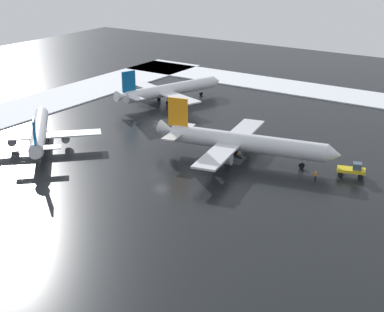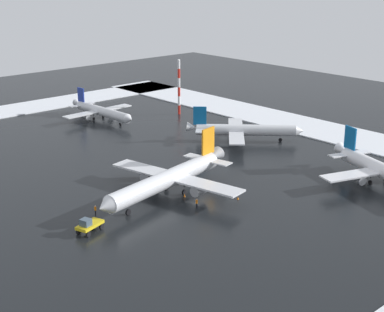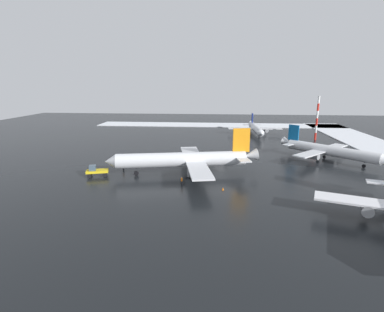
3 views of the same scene
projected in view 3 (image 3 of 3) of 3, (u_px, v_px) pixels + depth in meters
ground_plane at (219, 159)px, 79.71m from camera, size 240.00×240.00×0.00m
snow_bank_right at (219, 125)px, 144.54m from camera, size 14.00×116.00×0.26m
airplane_parked_starboard at (185, 160)px, 66.01m from camera, size 28.25×33.77×10.08m
airplane_far_rear at (256, 129)px, 116.94m from camera, size 25.44×21.08×7.56m
airplane_foreground_jet at (328, 150)px, 77.65m from camera, size 21.95×21.97×8.33m
pushback_tug at (96, 171)px, 64.83m from camera, size 3.46×5.05×2.50m
ground_crew_mid_apron at (123, 166)px, 69.38m from camera, size 0.36×0.36×1.71m
ground_crew_beside_wing at (182, 181)px, 59.23m from camera, size 0.36×0.36×1.71m
antenna_mast at (317, 118)px, 105.32m from camera, size 0.70×0.70×15.48m
traffic_cone_near_nose at (223, 189)px, 56.65m from camera, size 0.36×0.36×0.55m
traffic_cone_mid_line at (193, 176)px, 64.34m from camera, size 0.36×0.36×0.55m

